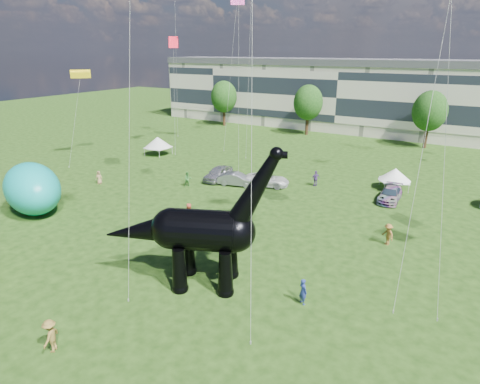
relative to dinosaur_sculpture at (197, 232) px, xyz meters
The scene contains 14 objects.
ground 4.89m from the dinosaur_sculpture, 103.74° to the right, with size 220.00×220.00×0.00m, color #16330C.
terrace_row 59.61m from the dinosaur_sculpture, 98.45° to the left, with size 78.00×11.00×12.00m, color beige.
tree_far_left 58.69m from the dinosaur_sculpture, 121.64° to the left, with size 5.20×5.20×9.44m.
tree_mid_left 51.58m from the dinosaur_sculpture, 104.33° to the left, with size 5.20×5.20×9.44m.
tree_mid_right 50.50m from the dinosaur_sculpture, 81.74° to the left, with size 5.20×5.20×9.44m.
dinosaur_sculpture is the anchor object (origin of this frame).
car_silver 22.58m from the dinosaur_sculpture, 120.76° to the left, with size 1.94×4.81×1.64m, color #B7B6BB.
car_grey 20.67m from the dinosaur_sculpture, 114.33° to the left, with size 1.56×4.47×1.47m, color slate.
car_white 21.24m from the dinosaur_sculpture, 105.17° to the left, with size 2.37×5.14×1.43m, color silver.
car_dark 24.07m from the dinosaur_sculpture, 71.30° to the left, with size 1.94×4.78×1.39m, color #595960.
gazebo_near 27.66m from the dinosaur_sculpture, 74.86° to the left, with size 4.58×4.58×2.41m.
gazebo_left 35.76m from the dinosaur_sculpture, 136.30° to the left, with size 3.92×3.92×2.70m.
inflatable_teal 20.92m from the dinosaur_sculpture, behind, with size 7.69×4.80×4.80m, color #0DA3A0.
visitors 10.94m from the dinosaur_sculpture, 78.31° to the left, with size 43.13×38.13×1.86m.
Camera 1 is at (15.22, -15.45, 14.80)m, focal length 30.00 mm.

